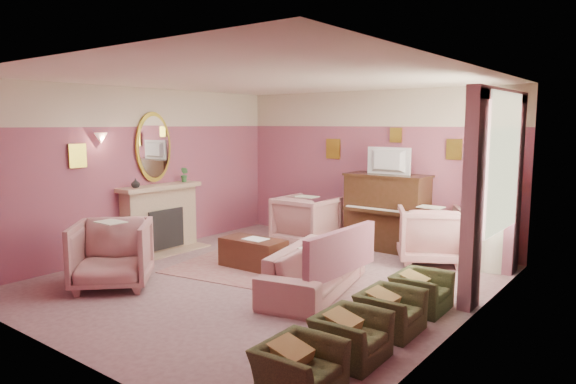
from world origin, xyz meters
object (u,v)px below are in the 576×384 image
Objects in this scene: olive_chair_c at (390,305)px; sofa at (315,261)px; coffee_table at (253,253)px; olive_chair_a at (300,361)px; television at (387,159)px; olive_chair_b at (351,329)px; olive_chair_d at (422,286)px; piano at (387,213)px; floral_armchair_left at (307,218)px; floral_armchair_front at (112,251)px; side_table at (494,247)px; floral_armchair_right at (430,231)px.

sofa is at bearing 156.99° from olive_chair_c.
coffee_table is 1.47× the size of olive_chair_c.
olive_chair_a is (2.78, -2.60, 0.07)m from coffee_table.
television reaches higher than olive_chair_c.
coffee_table is 3.30m from olive_chair_b.
piano is at bearing 124.64° from olive_chair_d.
floral_armchair_front is at bearing -101.15° from floral_armchair_left.
olive_chair_d is (1.69, -2.45, -0.36)m from piano.
floral_armchair_front is 1.44× the size of side_table.
floral_armchair_left is (-0.19, 1.69, 0.28)m from coffee_table.
floral_armchair_left is at bearing 138.33° from olive_chair_c.
olive_chair_c is 3.09m from side_table.
coffee_table is at bearing -115.17° from piano.
coffee_table is 3.66m from side_table.
olive_chair_a is at bearing -70.98° from piano.
coffee_table is (-1.09, -2.26, -1.38)m from television.
television reaches higher than floral_armchair_right.
sofa is 2.02× the size of floral_armchair_right.
olive_chair_c is 0.97× the size of side_table.
coffee_table is 1.47× the size of olive_chair_b.
television reaches higher than sofa.
floral_armchair_left is at bearing -172.04° from side_table.
floral_armchair_left is at bearing 124.73° from olive_chair_a.
coffee_table is (-1.09, -2.31, -0.43)m from piano.
olive_chair_a is at bearing -70.80° from television.
floral_armchair_right reaches higher than coffee_table.
side_table is at bearing 87.59° from olive_chair_a.
side_table is at bearing 7.96° from floral_armchair_left.
television is 0.39× the size of sofa.
floral_armchair_front is at bearing -127.64° from floral_armchair_right.
floral_armchair_front reaches higher than coffee_table.
television is 1.18× the size of olive_chair_a.
olive_chair_a is at bearing -11.24° from floral_armchair_front.
olive_chair_b is 0.97× the size of side_table.
olive_chair_a is at bearing -80.72° from floral_armchair_right.
piano is 4.62m from floral_armchair_front.
olive_chair_b is 0.82m from olive_chair_c.
piano is at bearing 117.37° from olive_chair_c.
coffee_table is at bearing 64.50° from floral_armchair_front.
olive_chair_a is at bearing -90.00° from olive_chair_c.
television is 4.57m from olive_chair_b.
television is at bearing 112.73° from olive_chair_b.
television is 5.31m from olive_chair_a.
side_table is at bearing 87.09° from olive_chair_b.
olive_chair_c is (1.69, -3.22, -1.31)m from television.
floral_armchair_right is 0.97m from side_table.
olive_chair_b is (3.67, 0.09, -0.21)m from floral_armchair_front.
floral_armchair_left is at bearing -153.88° from piano.
coffee_table is 2.78m from olive_chair_d.
sofa is 2.02× the size of floral_armchair_left.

